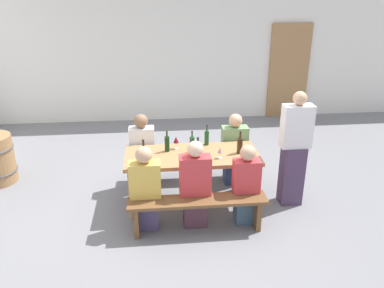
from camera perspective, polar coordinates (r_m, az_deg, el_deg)
ground_plane at (r=5.64m, az=0.00°, el=-8.47°), size 24.00×24.00×0.00m
back_wall at (r=8.70m, az=-2.59°, el=13.97°), size 14.00×0.20×3.20m
wooden_door at (r=9.17m, az=13.98°, el=10.29°), size 0.90×0.06×2.10m
tasting_table at (r=5.32m, az=0.00°, el=-2.34°), size 1.82×0.78×0.75m
bench_near at (r=4.87m, az=0.83°, el=-9.15°), size 1.72×0.30×0.45m
bench_far at (r=6.08m, az=-0.66°, el=-2.30°), size 1.72×0.30×0.45m
wine_bottle_0 at (r=5.35m, az=-3.68°, el=0.07°), size 0.07×0.07×0.30m
wine_bottle_1 at (r=5.05m, az=0.86°, el=-1.16°), size 0.08×0.08×0.33m
wine_bottle_2 at (r=5.30m, az=0.02°, el=-0.03°), size 0.07×0.07×0.31m
wine_bottle_3 at (r=4.94m, az=-7.07°, el=-1.77°), size 0.08×0.08×0.36m
wine_bottle_4 at (r=5.56m, az=2.17°, el=0.97°), size 0.06×0.06×0.30m
wine_bottle_5 at (r=5.32m, az=7.03°, el=-0.14°), size 0.08×0.08×0.31m
wine_glass_0 at (r=5.21m, az=8.81°, el=-0.66°), size 0.08×0.08×0.17m
wine_glass_1 at (r=5.15m, az=0.33°, el=-0.59°), size 0.08×0.08×0.18m
wine_glass_2 at (r=5.41m, az=-2.36°, el=0.57°), size 0.08×0.08×0.18m
wine_glass_3 at (r=5.14m, az=4.15°, el=-0.94°), size 0.07×0.07×0.16m
wine_glass_4 at (r=5.11m, az=9.02°, el=-1.23°), size 0.07×0.07×0.17m
seated_guest_near_0 at (r=4.88m, az=-6.83°, el=-6.75°), size 0.39×0.24×1.12m
seated_guest_near_1 at (r=4.89m, az=0.46°, el=-6.23°), size 0.39×0.24×1.16m
seated_guest_near_2 at (r=5.01m, az=7.91°, el=-6.14°), size 0.33×0.24×1.08m
seated_guest_far_0 at (r=5.84m, az=-7.26°, el=-1.32°), size 0.37×0.24×1.17m
seated_guest_far_1 at (r=5.97m, az=6.20°, el=-1.01°), size 0.39×0.24×1.12m
standing_host at (r=5.46m, az=14.74°, el=-1.10°), size 0.40×0.24×1.63m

